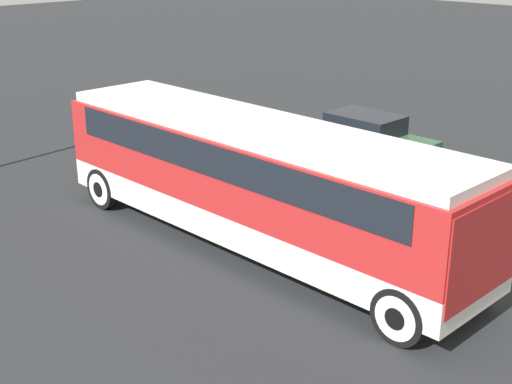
# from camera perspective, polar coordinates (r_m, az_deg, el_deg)

# --- Properties ---
(ground_plane) EXTENTS (120.00, 120.00, 0.00)m
(ground_plane) POSITION_cam_1_polar(r_m,az_deg,el_deg) (16.89, 0.00, -4.32)
(ground_plane) COLOR #26282B
(tour_bus) EXTENTS (11.42, 2.64, 3.01)m
(tour_bus) POSITION_cam_1_polar(r_m,az_deg,el_deg) (16.16, 0.24, 1.49)
(tour_bus) COLOR silver
(tour_bus) RESTS_ON ground_plane
(parked_car_near) EXTENTS (4.40, 1.79, 1.50)m
(parked_car_near) POSITION_cam_1_polar(r_m,az_deg,el_deg) (23.30, 8.91, 4.29)
(parked_car_near) COLOR #2D5638
(parked_car_near) RESTS_ON ground_plane
(parked_car_mid) EXTENTS (4.40, 1.94, 1.39)m
(parked_car_mid) POSITION_cam_1_polar(r_m,az_deg,el_deg) (22.08, 3.67, 3.48)
(parked_car_mid) COLOR #7A6B5B
(parked_car_mid) RESTS_ON ground_plane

